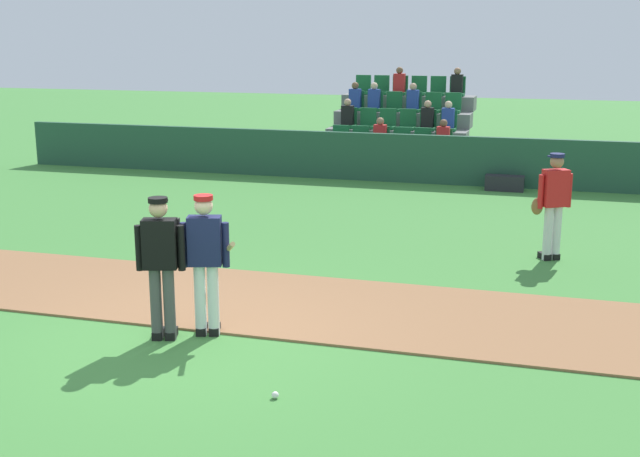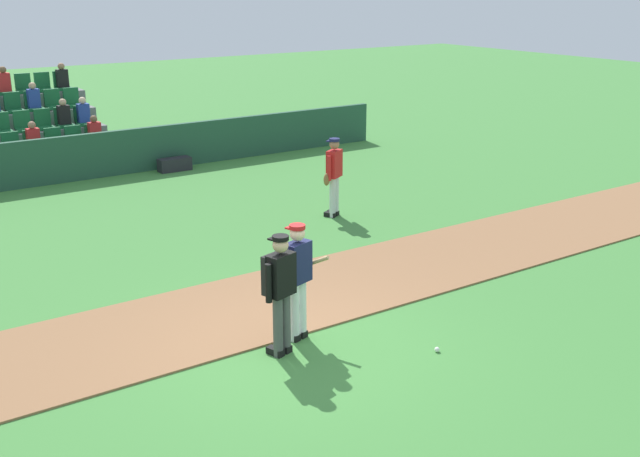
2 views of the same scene
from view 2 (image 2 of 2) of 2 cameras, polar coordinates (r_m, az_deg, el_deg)
name	(u,v)px [view 2 (image 2 of 2)]	position (r m, az deg, el deg)	size (l,w,h in m)	color
ground_plane	(296,348)	(11.23, -1.76, -8.77)	(80.00, 80.00, 0.00)	#42843A
infield_dirt_path	(242,309)	(12.48, -5.75, -5.95)	(28.00, 2.62, 0.03)	#936642
dugout_fence	(57,160)	(21.10, -18.84, 4.78)	(20.00, 0.16, 1.20)	#234C38
stadium_bleachers	(32,140)	(23.25, -20.47, 6.15)	(3.90, 3.80, 2.70)	slate
batter_navy_jersey	(298,277)	(11.11, -1.65, -3.60)	(0.74, 0.70, 1.76)	white
umpire_home_plate	(280,288)	(10.66, -2.96, -4.39)	(0.57, 0.39, 1.76)	#4C4C4C
runner_red_jersey	(334,174)	(17.01, 1.01, 4.01)	(0.64, 0.43, 1.76)	silver
baseball	(437,350)	(11.21, 8.62, -8.81)	(0.07, 0.07, 0.07)	white
equipment_bag	(175,164)	(21.76, -10.66, 4.67)	(0.90, 0.36, 0.36)	#232328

